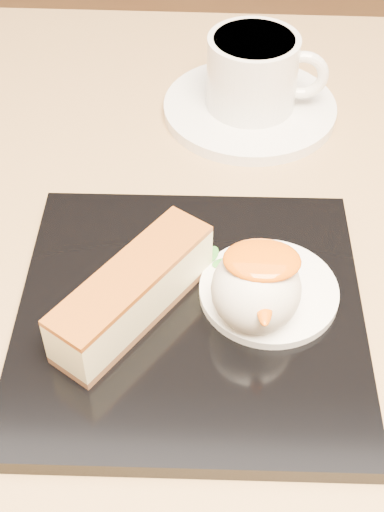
# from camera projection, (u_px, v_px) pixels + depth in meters

# --- Properties ---
(table) EXTENTS (0.80, 0.80, 0.72)m
(table) POSITION_uv_depth(u_px,v_px,m) (203.00, 423.00, 0.59)
(table) COLOR black
(table) RESTS_ON ground
(dessert_plate) EXTENTS (0.22, 0.22, 0.01)m
(dessert_plate) POSITION_uv_depth(u_px,v_px,m) (190.00, 315.00, 0.46)
(dessert_plate) COLOR black
(dessert_plate) RESTS_ON table
(cheesecake) EXTENTS (0.10, 0.12, 0.04)m
(cheesecake) POSITION_uv_depth(u_px,v_px,m) (133.00, 293.00, 0.44)
(cheesecake) COLOR brown
(cheesecake) RESTS_ON dessert_plate
(cream_smear) EXTENTS (0.09, 0.09, 0.01)m
(cream_smear) POSITION_uv_depth(u_px,v_px,m) (269.00, 291.00, 0.46)
(cream_smear) COLOR white
(cream_smear) RESTS_ON dessert_plate
(ice_cream_scoop) EXTENTS (0.05, 0.05, 0.05)m
(ice_cream_scoop) POSITION_uv_depth(u_px,v_px,m) (256.00, 289.00, 0.43)
(ice_cream_scoop) COLOR white
(ice_cream_scoop) RESTS_ON cream_smear
(mango_sauce) EXTENTS (0.05, 0.04, 0.01)m
(mango_sauce) POSITION_uv_depth(u_px,v_px,m) (262.00, 260.00, 0.41)
(mango_sauce) COLOR #D65906
(mango_sauce) RESTS_ON ice_cream_scoop
(mint_sprig) EXTENTS (0.03, 0.02, 0.00)m
(mint_sprig) POSITION_uv_depth(u_px,v_px,m) (224.00, 258.00, 0.48)
(mint_sprig) COLOR green
(mint_sprig) RESTS_ON cream_smear
(saucer) EXTENTS (0.15, 0.15, 0.01)m
(saucer) POSITION_uv_depth(u_px,v_px,m) (250.00, 109.00, 0.62)
(saucer) COLOR white
(saucer) RESTS_ON table
(coffee_cup) EXTENTS (0.10, 0.08, 0.06)m
(coffee_cup) POSITION_uv_depth(u_px,v_px,m) (255.00, 71.00, 0.59)
(coffee_cup) COLOR white
(coffee_cup) RESTS_ON saucer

